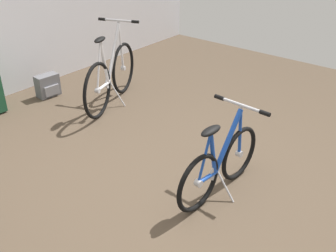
% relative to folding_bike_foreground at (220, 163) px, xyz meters
% --- Properties ---
extents(ground_plane, '(7.76, 7.76, 0.00)m').
position_rel_folding_bike_foreground_xyz_m(ground_plane, '(-0.21, 0.23, -0.30)').
color(ground_plane, brown).
extents(folding_bike_foreground, '(1.09, 0.53, 0.78)m').
position_rel_folding_bike_foreground_xyz_m(folding_bike_foreground, '(0.00, 0.00, 0.00)').
color(folding_bike_foreground, black).
rests_on(folding_bike_foreground, ground_plane).
extents(display_bike_left, '(1.34, 0.66, 0.99)m').
position_rel_folding_bike_foreground_xyz_m(display_bike_left, '(0.67, 2.01, 0.07)').
color(display_bike_left, black).
rests_on(display_bike_left, ground_plane).
extents(backpack_on_floor, '(0.30, 0.21, 0.29)m').
position_rel_folding_bike_foreground_xyz_m(backpack_on_floor, '(0.30, 2.83, -0.16)').
color(backpack_on_floor, slate).
rests_on(backpack_on_floor, ground_plane).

